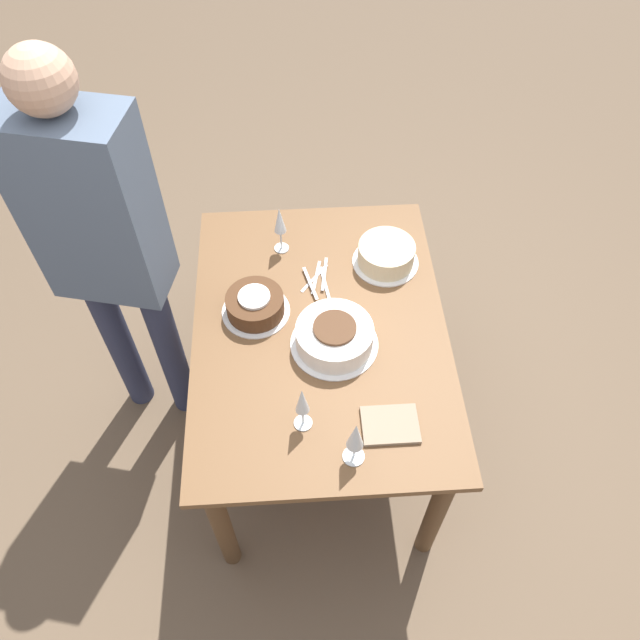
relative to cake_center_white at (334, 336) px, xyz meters
name	(u,v)px	position (x,y,z in m)	size (l,w,h in m)	color
ground_plane	(320,426)	(-0.07, -0.05, -0.80)	(12.00, 12.00, 0.00)	brown
dining_table	(320,348)	(-0.07, -0.05, -0.17)	(1.28, 0.93, 0.76)	brown
cake_center_white	(334,336)	(0.00, 0.00, 0.00)	(0.32, 0.32, 0.11)	white
cake_front_chocolate	(255,305)	(-0.16, -0.28, -0.01)	(0.25, 0.25, 0.09)	white
cake_back_decorated	(386,255)	(-0.38, 0.23, 0.00)	(0.26, 0.26, 0.09)	white
wine_glass_near	(355,437)	(0.44, 0.03, 0.09)	(0.07, 0.07, 0.21)	silver
wine_glass_far	(302,402)	(0.31, -0.13, 0.09)	(0.06, 0.06, 0.21)	silver
wine_glass_extra	(280,222)	(-0.48, -0.18, 0.10)	(0.06, 0.06, 0.22)	silver
fork_pile	(318,279)	(-0.30, -0.04, -0.04)	(0.22, 0.12, 0.01)	silver
napkin_stack	(390,425)	(0.34, 0.16, -0.04)	(0.14, 0.19, 0.02)	gray
person_cutting	(103,239)	(-0.27, -0.78, 0.26)	(0.31, 0.44, 1.76)	#2D334C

